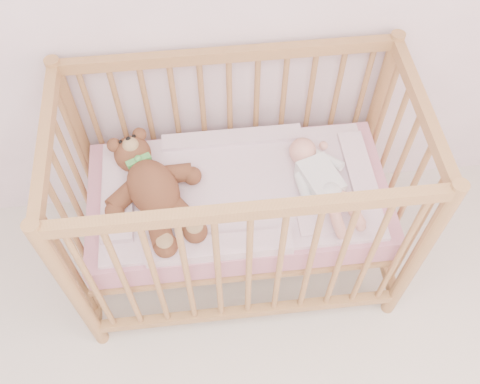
{
  "coord_description": "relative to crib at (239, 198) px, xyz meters",
  "views": [
    {
      "loc": [
        0.03,
        0.4,
        2.34
      ],
      "look_at": [
        0.16,
        1.55,
        0.62
      ],
      "focal_mm": 40.0,
      "sensor_mm": 36.0,
      "label": 1
    }
  ],
  "objects": [
    {
      "name": "crib",
      "position": [
        0.0,
        0.0,
        0.0
      ],
      "size": [
        1.36,
        0.76,
        1.0
      ],
      "primitive_type": null,
      "color": "#B4824C",
      "rests_on": "floor"
    },
    {
      "name": "mattress",
      "position": [
        0.0,
        0.0,
        -0.01
      ],
      "size": [
        1.22,
        0.62,
        0.13
      ],
      "primitive_type": "cube",
      "color": "pink",
      "rests_on": "crib"
    },
    {
      "name": "blanket",
      "position": [
        0.0,
        0.0,
        0.06
      ],
      "size": [
        1.1,
        0.58,
        0.06
      ],
      "primitive_type": null,
      "color": "pink",
      "rests_on": "mattress"
    },
    {
      "name": "baby",
      "position": [
        0.32,
        -0.02,
        0.14
      ],
      "size": [
        0.38,
        0.55,
        0.12
      ],
      "primitive_type": null,
      "rotation": [
        0.0,
        0.0,
        0.32
      ],
      "color": "white",
      "rests_on": "blanket"
    },
    {
      "name": "teddy_bear",
      "position": [
        -0.33,
        -0.02,
        0.15
      ],
      "size": [
        0.62,
        0.71,
        0.17
      ],
      "primitive_type": null,
      "rotation": [
        0.0,
        0.0,
        0.41
      ],
      "color": "brown",
      "rests_on": "blanket"
    }
  ]
}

